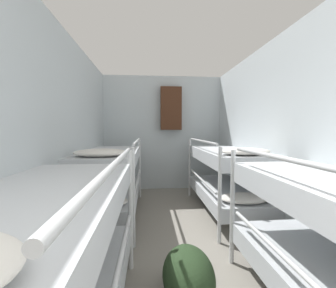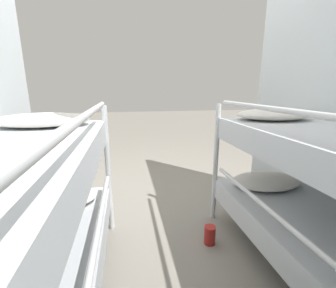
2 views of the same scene
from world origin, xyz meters
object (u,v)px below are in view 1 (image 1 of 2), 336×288
at_px(bunk_stack_left_near, 33,273).
at_px(bunk_stack_right_far, 226,174).
at_px(bunk_stack_left_far, 111,176).
at_px(duffel_bag, 188,275).
at_px(hanging_coat, 171,108).

xyz_separation_m(bunk_stack_left_near, bunk_stack_right_far, (1.73, 2.22, 0.00)).
distance_m(bunk_stack_left_far, duffel_bag, 1.93).
relative_size(bunk_stack_left_near, hanging_coat, 2.09).
bearing_deg(bunk_stack_left_near, hanging_coat, 74.28).
bearing_deg(duffel_bag, bunk_stack_left_far, 116.60).
distance_m(bunk_stack_left_near, duffel_bag, 1.08).
height_order(bunk_stack_left_far, hanging_coat, hanging_coat).
bearing_deg(duffel_bag, hanging_coat, 86.59).
distance_m(bunk_stack_left_near, hanging_coat, 3.97).
distance_m(bunk_stack_right_far, duffel_bag, 1.95).
relative_size(duffel_bag, hanging_coat, 0.64).
xyz_separation_m(bunk_stack_right_far, duffel_bag, (-0.89, -1.69, -0.42)).
height_order(bunk_stack_left_near, bunk_stack_right_far, same).
bearing_deg(bunk_stack_right_far, bunk_stack_left_far, 180.00).
xyz_separation_m(bunk_stack_right_far, hanging_coat, (-0.70, 1.44, 1.12)).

